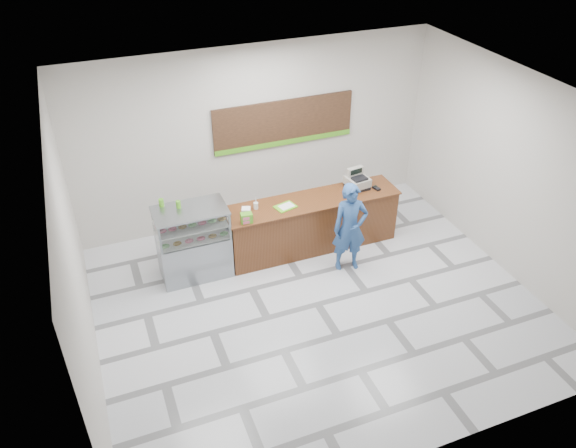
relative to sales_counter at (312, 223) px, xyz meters
name	(u,v)px	position (x,y,z in m)	size (l,w,h in m)	color
floor	(318,304)	(-0.55, -1.55, -0.52)	(7.00, 7.00, 0.00)	silver
back_wall	(256,136)	(-0.55, 1.45, 1.23)	(7.00, 7.00, 0.00)	beige
ceiling	(326,104)	(-0.55, -1.55, 2.98)	(7.00, 7.00, 0.00)	silver
sales_counter	(312,223)	(0.00, 0.00, 0.00)	(3.26, 0.76, 1.03)	brown
display_case	(193,242)	(-2.22, 0.00, 0.16)	(1.22, 0.72, 1.33)	gray
menu_board	(284,123)	(0.00, 1.41, 1.42)	(2.80, 0.06, 0.90)	black
cash_register	(357,181)	(0.95, 0.11, 0.65)	(0.43, 0.45, 0.36)	black
card_terminal	(376,188)	(1.26, -0.09, 0.53)	(0.08, 0.16, 0.04)	black
serving_tray	(285,207)	(-0.54, -0.06, 0.52)	(0.42, 0.35, 0.02)	#62C51C
napkin_box	(246,211)	(-1.26, -0.03, 0.58)	(0.14, 0.14, 0.12)	white
straw_cup	(256,206)	(-1.04, 0.09, 0.57)	(0.08, 0.08, 0.12)	silver
promo_box	(246,218)	(-1.33, -0.27, 0.60)	(0.20, 0.13, 0.18)	#4B991C
donut_decal	(348,196)	(0.66, -0.12, 0.52)	(0.14, 0.14, 0.00)	#D05677
green_cup_left	(161,203)	(-2.63, 0.28, 0.88)	(0.09, 0.09, 0.13)	#4B991C
green_cup_right	(178,204)	(-2.37, 0.13, 0.88)	(0.08, 0.08, 0.12)	#4B991C
customer	(350,228)	(0.36, -0.80, 0.32)	(0.61, 0.40, 1.67)	#284B83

